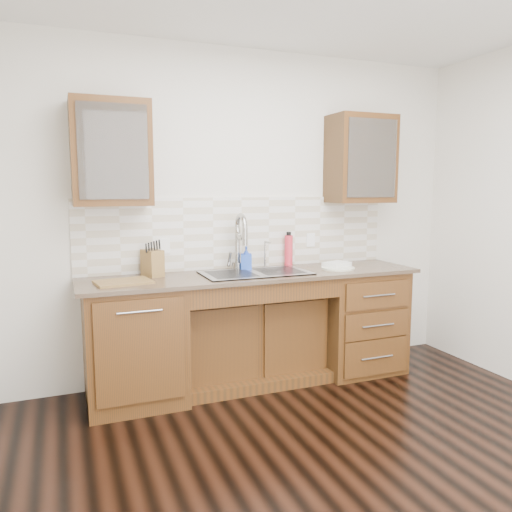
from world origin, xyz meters
name	(u,v)px	position (x,y,z in m)	size (l,w,h in m)	color
ground	(349,485)	(0.00, 0.00, -0.05)	(4.00, 3.50, 0.10)	black
wall_back	(239,215)	(0.00, 1.80, 1.35)	(4.00, 0.10, 2.70)	silver
base_cabinet_left	(134,344)	(-0.95, 1.44, 0.44)	(0.70, 0.62, 0.88)	#593014
base_cabinet_center	(250,338)	(0.00, 1.53, 0.35)	(1.20, 0.44, 0.70)	#593014
base_cabinet_right	(355,319)	(0.95, 1.44, 0.44)	(0.70, 0.62, 0.88)	#593014
countertop	(255,275)	(0.00, 1.43, 0.90)	(2.70, 0.65, 0.03)	#84705B
backsplash	(241,233)	(0.00, 1.74, 1.21)	(2.70, 0.02, 0.59)	beige
sink	(256,284)	(0.00, 1.41, 0.83)	(0.84, 0.46, 0.19)	#9E9EA5
faucet	(237,245)	(-0.07, 1.64, 1.11)	(0.04, 0.04, 0.40)	#999993
filter_tap	(265,254)	(0.18, 1.65, 1.03)	(0.02, 0.02, 0.24)	#999993
upper_cabinet_left	(111,153)	(-1.05, 1.58, 1.83)	(0.55, 0.34, 0.75)	#593014
upper_cabinet_right	(361,159)	(1.05, 1.58, 1.83)	(0.55, 0.34, 0.75)	#593014
outlet_left	(165,246)	(-0.65, 1.73, 1.12)	(0.08, 0.01, 0.12)	white
outlet_right	(311,240)	(0.65, 1.73, 1.12)	(0.08, 0.01, 0.12)	white
soap_bottle	(246,258)	(-0.01, 1.59, 1.01)	(0.09, 0.09, 0.20)	blue
water_bottle	(289,251)	(0.41, 1.68, 1.04)	(0.07, 0.07, 0.26)	red
plate	(338,268)	(0.72, 1.36, 0.92)	(0.28, 0.28, 0.02)	beige
dish_towel	(337,264)	(0.74, 1.42, 0.94)	(0.21, 0.15, 0.03)	beige
knife_block	(152,263)	(-0.77, 1.59, 1.01)	(0.11, 0.18, 0.20)	brown
cutting_board	(123,282)	(-1.02, 1.37, 0.92)	(0.38, 0.27, 0.02)	olive
cup_left_a	(91,160)	(-1.19, 1.58, 1.78)	(0.13, 0.13, 0.11)	white
cup_left_b	(127,162)	(-0.94, 1.58, 1.77)	(0.09, 0.09, 0.08)	silver
cup_right_a	(351,166)	(0.96, 1.58, 1.77)	(0.11, 0.11, 0.09)	silver
cup_right_b	(372,166)	(1.17, 1.58, 1.77)	(0.10, 0.10, 0.09)	white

